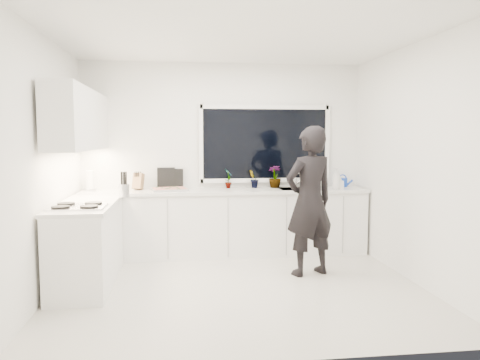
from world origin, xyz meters
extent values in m
cube|color=beige|center=(0.00, 0.00, -0.01)|extent=(4.00, 3.50, 0.02)
cube|color=white|center=(0.00, 1.76, 1.35)|extent=(4.00, 0.02, 2.70)
cube|color=white|center=(-2.01, 0.00, 1.35)|extent=(0.02, 3.50, 2.70)
cube|color=white|center=(2.01, 0.00, 1.35)|extent=(0.02, 3.50, 2.70)
cube|color=white|center=(0.00, 0.00, 2.71)|extent=(4.00, 3.50, 0.02)
cube|color=black|center=(0.60, 1.73, 1.55)|extent=(1.80, 0.02, 1.00)
cube|color=white|center=(0.00, 1.45, 0.44)|extent=(3.92, 0.58, 0.88)
cube|color=white|center=(-1.67, 0.35, 0.44)|extent=(0.58, 1.60, 0.88)
cube|color=silver|center=(0.00, 1.44, 0.90)|extent=(3.94, 0.62, 0.04)
cube|color=silver|center=(-1.67, 0.35, 0.90)|extent=(0.62, 1.60, 0.04)
cube|color=white|center=(-1.79, 0.70, 1.85)|extent=(0.34, 2.10, 0.70)
cube|color=silver|center=(1.05, 1.45, 0.87)|extent=(0.58, 0.42, 0.14)
cylinder|color=silver|center=(1.05, 1.65, 1.03)|extent=(0.03, 0.03, 0.22)
cube|color=black|center=(-1.69, 0.00, 0.94)|extent=(0.56, 0.48, 0.03)
imported|color=black|center=(0.90, 0.38, 0.89)|extent=(0.76, 0.62, 1.78)
cube|color=silver|center=(-0.77, 1.42, 0.94)|extent=(0.53, 0.43, 0.03)
cube|color=#B22817|center=(-0.77, 1.42, 0.95)|extent=(0.48, 0.39, 0.01)
cylinder|color=#133BB5|center=(1.74, 1.61, 0.98)|extent=(0.18, 0.18, 0.13)
cylinder|color=white|center=(-1.85, 1.55, 1.05)|extent=(0.14, 0.14, 0.26)
cube|color=#906543|center=(-1.21, 1.59, 1.03)|extent=(0.16, 0.14, 0.22)
cylinder|color=#B2B2B7|center=(-1.31, 0.80, 1.00)|extent=(0.14, 0.14, 0.16)
cube|color=black|center=(-0.70, 1.69, 1.06)|extent=(0.22, 0.03, 0.28)
cube|color=black|center=(-0.83, 1.69, 1.07)|extent=(0.25, 0.03, 0.30)
imported|color=#26662D|center=(0.05, 1.61, 1.06)|extent=(0.14, 0.17, 0.29)
imported|color=#26662D|center=(0.42, 1.61, 1.05)|extent=(0.18, 0.17, 0.26)
imported|color=#26662D|center=(0.73, 1.61, 1.08)|extent=(0.20, 0.20, 0.32)
imported|color=#26662D|center=(1.23, 1.61, 1.05)|extent=(0.25, 0.23, 0.26)
imported|color=#D8BF66|center=(1.54, 1.30, 1.07)|extent=(0.14, 0.14, 0.30)
imported|color=#D8BF66|center=(1.60, 1.30, 1.01)|extent=(0.09, 0.09, 0.18)
camera|label=1|loc=(-0.62, -4.98, 1.65)|focal=35.00mm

